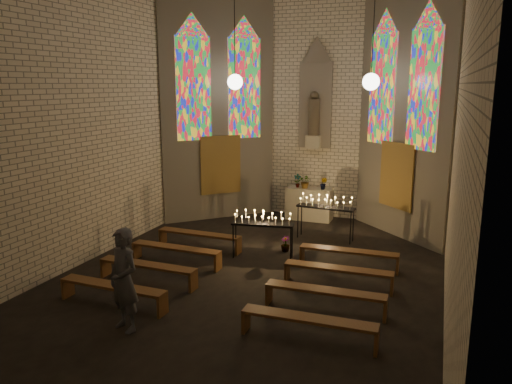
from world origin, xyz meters
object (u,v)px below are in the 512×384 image
Objects in this scene: altar at (309,204)px; aisle_flower_pot at (285,244)px; visitor at (124,280)px; votive_stand_left at (263,221)px; votive_stand_right at (326,204)px.

aisle_flower_pot is at bearing -86.17° from altar.
votive_stand_left is at bearing 97.73° from visitor.
votive_stand_left is at bearing -118.71° from aisle_flower_pot.
visitor is (-1.14, -8.06, 0.40)m from altar.
votive_stand_left is (-0.37, -0.67, 0.74)m from aisle_flower_pot.
visitor is at bearing -98.03° from altar.
votive_stand_left is 2.27m from votive_stand_right.
votive_stand_left is (-0.15, -3.85, 0.44)m from altar.
visitor reaches higher than votive_stand_right.
altar is 0.88× the size of votive_stand_right.
votive_stand_right is at bearing -63.40° from altar.
aisle_flower_pot is 0.25× the size of votive_stand_right.
altar is 3.20m from aisle_flower_pot.
votive_stand_right reaches higher than aisle_flower_pot.
altar is at bearing 93.83° from aisle_flower_pot.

